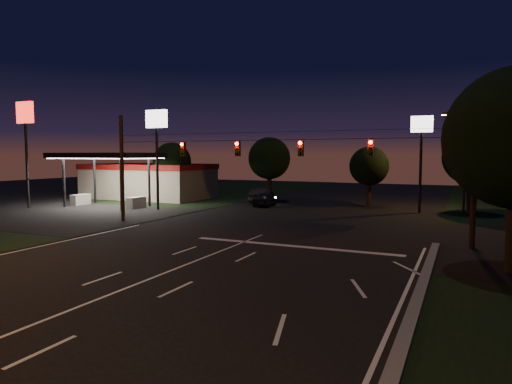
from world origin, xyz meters
The scene contains 17 objects.
ground centered at (0.00, 0.00, 0.00)m, with size 140.00×140.00×0.00m, color black.
cross_street_left centered at (-20.00, 16.00, 0.00)m, with size 20.00×16.00×0.02m, color black.
stop_bar centered at (3.00, 11.50, 0.01)m, with size 12.00×0.50×0.01m, color silver.
utility_pole_right centered at (12.00, 15.00, 0.00)m, with size 0.30×0.30×9.00m, color black.
utility_pole_left centered at (-12.00, 15.00, 0.00)m, with size 0.28×0.28×8.00m, color black.
signal_span centered at (0.00, 14.96, 5.50)m, with size 24.00×0.40×1.56m.
gas_station centered at (-21.86, 30.39, 2.38)m, with size 14.20×16.10×5.25m.
pole_sign_left_near centered at (-14.00, 22.00, 6.98)m, with size 2.20×0.30×9.10m.
pole_sign_left_far centered at (-26.00, 18.00, 7.61)m, with size 2.00×0.30×10.00m.
pole_sign_right centered at (8.00, 30.00, 6.24)m, with size 1.80×0.30×8.40m.
street_light_right_far centered at (11.24, 32.00, 5.24)m, with size 2.20×0.35×9.00m.
tree_far_a centered at (-17.98, 30.12, 4.26)m, with size 4.20×4.20×6.42m.
tree_far_b centered at (-7.98, 34.13, 4.61)m, with size 4.60×4.60×6.98m.
tree_far_c centered at (3.02, 33.10, 3.90)m, with size 3.80×3.80×5.86m.
tree_far_d centered at (12.02, 31.13, 4.83)m, with size 4.80×4.80×7.30m.
car_oncoming_a centered at (-6.39, 29.00, 0.68)m, with size 1.61×4.01×1.37m, color black.
car_oncoming_b centered at (-7.84, 31.64, 0.79)m, with size 1.66×4.77×1.57m, color black.
Camera 1 is at (11.55, -12.01, 5.05)m, focal length 32.00 mm.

